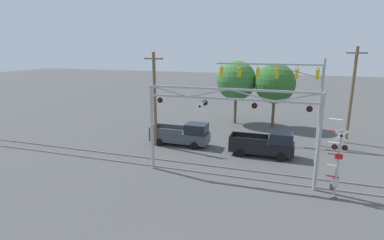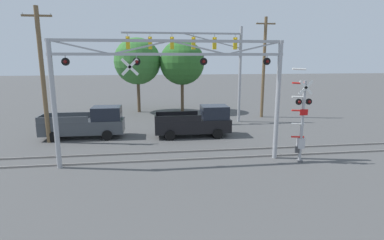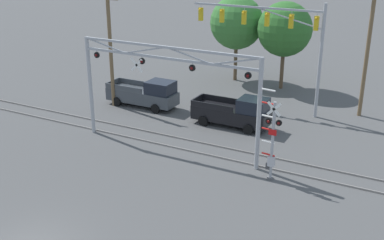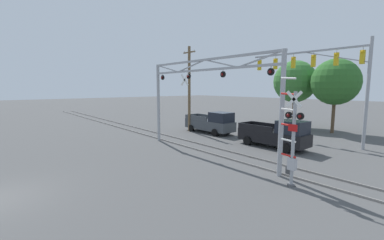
% 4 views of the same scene
% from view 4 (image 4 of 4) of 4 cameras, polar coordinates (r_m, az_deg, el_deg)
% --- Properties ---
extents(rail_track_near, '(80.00, 0.08, 0.10)m').
position_cam_4_polar(rail_track_near, '(18.18, 3.36, -7.20)').
color(rail_track_near, gray).
rests_on(rail_track_near, ground_plane).
extents(rail_track_far, '(80.00, 0.08, 0.10)m').
position_cam_4_polar(rail_track_far, '(19.16, 6.52, -6.48)').
color(rail_track_far, gray).
rests_on(rail_track_far, ground_plane).
extents(crossing_gantry, '(11.87, 0.28, 6.47)m').
position_cam_4_polar(crossing_gantry, '(17.42, 2.75, 6.80)').
color(crossing_gantry, '#9EA0A5').
rests_on(crossing_gantry, ground_plane).
extents(crossing_signal_mast, '(1.19, 0.35, 5.07)m').
position_cam_4_polar(crossing_signal_mast, '(12.73, 21.37, -4.43)').
color(crossing_signal_mast, '#9EA0A5').
rests_on(crossing_signal_mast, ground_plane).
extents(traffic_signal_span, '(10.03, 0.39, 8.16)m').
position_cam_4_polar(traffic_signal_span, '(23.55, 27.75, 9.54)').
color(traffic_signal_span, '#9EA0A5').
rests_on(traffic_signal_span, ground_plane).
extents(pickup_truck_lead, '(5.39, 2.08, 2.20)m').
position_cam_4_polar(pickup_truck_lead, '(20.54, 18.26, -3.09)').
color(pickup_truck_lead, black).
rests_on(pickup_truck_lead, ground_plane).
extents(pickup_truck_following, '(5.64, 2.08, 2.20)m').
position_cam_4_polar(pickup_truck_following, '(25.81, 4.37, -0.69)').
color(pickup_truck_following, '#3D4247').
rests_on(pickup_truck_following, ground_plane).
extents(utility_pole_left, '(1.80, 0.28, 8.73)m').
position_cam_4_polar(utility_pole_left, '(26.75, -0.62, 7.11)').
color(utility_pole_left, brown).
rests_on(utility_pole_left, ground_plane).
extents(background_tree_beyond_span, '(4.73, 4.73, 7.61)m').
position_cam_4_polar(background_tree_beyond_span, '(31.72, 21.91, 7.92)').
color(background_tree_beyond_span, brown).
rests_on(background_tree_beyond_span, ground_plane).
extents(background_tree_far_left_verge, '(4.58, 4.58, 7.41)m').
position_cam_4_polar(background_tree_far_left_verge, '(29.36, 29.27, 7.37)').
color(background_tree_far_left_verge, brown).
rests_on(background_tree_far_left_verge, ground_plane).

